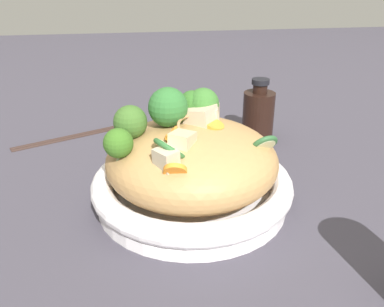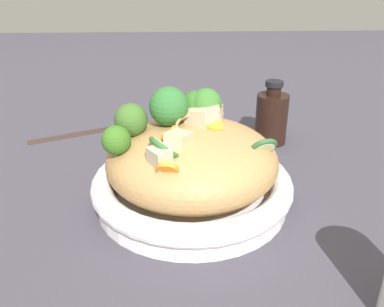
# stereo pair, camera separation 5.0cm
# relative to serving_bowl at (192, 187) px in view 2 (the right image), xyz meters

# --- Properties ---
(ground_plane) EXTENTS (3.00, 3.00, 0.00)m
(ground_plane) POSITION_rel_serving_bowl_xyz_m (0.00, 0.00, -0.02)
(ground_plane) COLOR #3D3A44
(serving_bowl) EXTENTS (0.27, 0.27, 0.05)m
(serving_bowl) POSITION_rel_serving_bowl_xyz_m (0.00, 0.00, 0.00)
(serving_bowl) COLOR white
(serving_bowl) RESTS_ON ground_plane
(noodle_heap) EXTENTS (0.23, 0.23, 0.11)m
(noodle_heap) POSITION_rel_serving_bowl_xyz_m (0.00, -0.00, 0.04)
(noodle_heap) COLOR #AF824D
(noodle_heap) RESTS_ON serving_bowl
(broccoli_florets) EXTENTS (0.17, 0.12, 0.08)m
(broccoli_florets) POSITION_rel_serving_bowl_xyz_m (-0.03, 0.01, 0.10)
(broccoli_florets) COLOR #98BD77
(broccoli_florets) RESTS_ON serving_bowl
(carrot_coins) EXTENTS (0.10, 0.20, 0.04)m
(carrot_coins) POSITION_rel_serving_bowl_xyz_m (0.01, 0.00, 0.08)
(carrot_coins) COLOR orange
(carrot_coins) RESTS_ON serving_bowl
(zucchini_slices) EXTENTS (0.17, 0.07, 0.05)m
(zucchini_slices) POSITION_rel_serving_bowl_xyz_m (0.02, -0.04, 0.08)
(zucchini_slices) COLOR beige
(zucchini_slices) RESTS_ON serving_bowl
(chicken_chunks) EXTENTS (0.10, 0.14, 0.04)m
(chicken_chunks) POSITION_rel_serving_bowl_xyz_m (0.00, -0.00, 0.09)
(chicken_chunks) COLOR #C5B694
(chicken_chunks) RESTS_ON serving_bowl
(soy_sauce_bottle) EXTENTS (0.06, 0.06, 0.12)m
(soy_sauce_bottle) POSITION_rel_serving_bowl_xyz_m (0.15, 0.21, 0.03)
(soy_sauce_bottle) COLOR black
(soy_sauce_bottle) RESTS_ON ground_plane
(chopsticks_pair) EXTENTS (0.21, 0.11, 0.01)m
(chopsticks_pair) POSITION_rel_serving_bowl_xyz_m (-0.19, 0.26, -0.02)
(chopsticks_pair) COLOR black
(chopsticks_pair) RESTS_ON ground_plane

